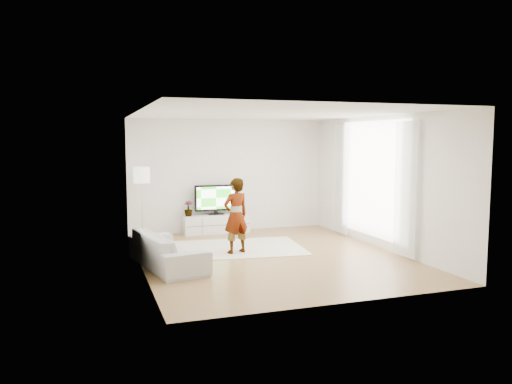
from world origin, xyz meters
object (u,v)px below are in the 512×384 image
object	(u,v)px
player	(236,216)
media_console	(216,224)
rug	(238,248)
sofa	(167,250)
television	(216,198)
floor_lamp	(142,178)

from	to	relation	value
player	media_console	bearing A→B (deg)	-110.36
rug	sofa	world-z (taller)	sofa
television	player	world-z (taller)	player
sofa	floor_lamp	bearing A→B (deg)	-7.79
rug	sofa	size ratio (longest dim) A/B	1.27
media_console	player	bearing A→B (deg)	-94.33
television	floor_lamp	bearing A→B (deg)	-170.88
television	sofa	size ratio (longest dim) A/B	0.50
television	rug	bearing A→B (deg)	-89.65
media_console	sofa	world-z (taller)	sofa
rug	television	bearing A→B (deg)	90.35
television	floor_lamp	world-z (taller)	floor_lamp
player	sofa	xyz separation A→B (m)	(-1.47, -0.60, -0.46)
rug	media_console	bearing A→B (deg)	90.36
sofa	floor_lamp	size ratio (longest dim) A/B	1.26
rug	player	size ratio (longest dim) A/B	1.76
sofa	floor_lamp	xyz separation A→B (m)	(-0.16, 2.64, 1.11)
media_console	rug	xyz separation A→B (m)	(0.01, -1.85, -0.22)
player	sofa	bearing A→B (deg)	6.03
rug	player	world-z (taller)	player
rug	player	distance (m)	0.91
sofa	floor_lamp	distance (m)	2.87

